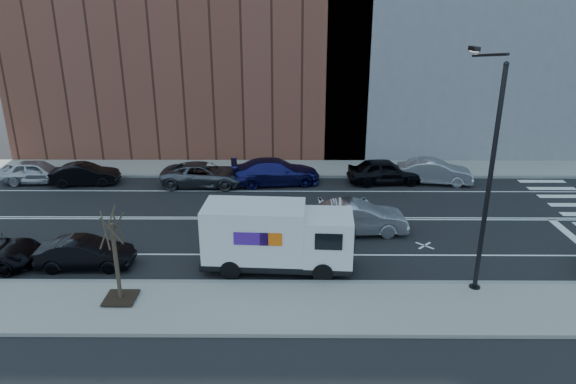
{
  "coord_description": "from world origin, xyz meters",
  "views": [
    {
      "loc": [
        -0.42,
        -25.56,
        10.87
      ],
      "look_at": [
        -0.59,
        0.34,
        1.4
      ],
      "focal_mm": 32.0,
      "sensor_mm": 36.0,
      "label": 1
    }
  ],
  "objects_px": {
    "far_parked_a": "(37,172)",
    "driving_sedan": "(357,218)",
    "far_parked_b": "(85,174)",
    "fedex_van": "(276,236)"
  },
  "relations": [
    {
      "from": "far_parked_a",
      "to": "far_parked_b",
      "type": "distance_m",
      "value": 3.22
    },
    {
      "from": "fedex_van",
      "to": "far_parked_a",
      "type": "height_order",
      "value": "fedex_van"
    },
    {
      "from": "fedex_van",
      "to": "far_parked_b",
      "type": "height_order",
      "value": "fedex_van"
    },
    {
      "from": "fedex_van",
      "to": "far_parked_a",
      "type": "relative_size",
      "value": 1.49
    },
    {
      "from": "fedex_van",
      "to": "driving_sedan",
      "type": "xyz_separation_m",
      "value": [
        3.94,
        3.78,
        -0.73
      ]
    },
    {
      "from": "far_parked_a",
      "to": "driving_sedan",
      "type": "xyz_separation_m",
      "value": [
        19.69,
        -7.64,
        0.07
      ]
    },
    {
      "from": "far_parked_a",
      "to": "fedex_van",
      "type": "bearing_deg",
      "value": -128.12
    },
    {
      "from": "far_parked_a",
      "to": "far_parked_b",
      "type": "relative_size",
      "value": 1.05
    },
    {
      "from": "fedex_van",
      "to": "far_parked_b",
      "type": "relative_size",
      "value": 1.57
    },
    {
      "from": "fedex_van",
      "to": "far_parked_b",
      "type": "bearing_deg",
      "value": 141.77
    }
  ]
}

